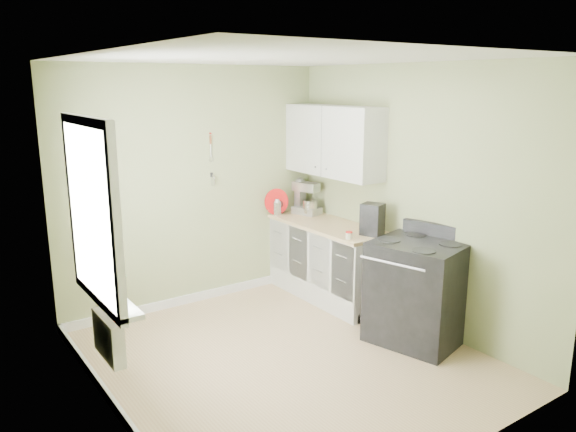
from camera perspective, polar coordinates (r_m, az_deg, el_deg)
floor at (r=5.38m, az=-0.12°, el=-14.46°), size 3.20×3.60×0.02m
ceiling at (r=4.76m, az=-0.13°, el=15.89°), size 3.20×3.60×0.02m
wall_back at (r=6.43m, az=-9.43°, el=2.88°), size 3.20×0.02×2.70m
wall_left at (r=4.21m, az=-18.39°, el=-3.20°), size 0.02×3.60×2.70m
wall_right at (r=5.94m, az=12.70°, el=1.88°), size 0.02×3.60×2.70m
base_cabinets at (r=6.67m, az=4.12°, el=-4.71°), size 0.60×1.60×0.87m
countertop at (r=6.53m, az=4.12°, el=-0.93°), size 0.64×1.60×0.04m
upper_cabinets at (r=6.53m, az=4.62°, el=7.61°), size 0.35×1.40×0.80m
window at (r=4.45m, az=-19.39°, el=0.26°), size 0.06×1.14×1.44m
window_sill at (r=4.66m, az=-17.88°, el=-7.67°), size 0.18×1.14×0.04m
radiator at (r=4.73m, az=-17.76°, el=-11.66°), size 0.12×0.50×0.35m
wall_utensils at (r=6.45m, az=-7.79°, el=4.91°), size 0.02×0.14×0.58m
stove at (r=5.68m, az=12.97°, el=-7.47°), size 0.92×0.99×1.14m
stand_mixer at (r=6.97m, az=1.82°, el=1.74°), size 0.31×0.40×0.44m
kettle at (r=6.93m, az=-1.18°, el=0.96°), size 0.20×0.12×0.20m
coffee_maker at (r=6.06m, az=8.55°, el=-0.42°), size 0.26×0.27×0.34m
red_tray at (r=6.92m, az=-1.17°, el=1.46°), size 0.33×0.08×0.33m
jar at (r=5.90m, az=6.22°, el=-1.94°), size 0.07×0.07×0.08m
plant_a at (r=4.36m, az=-16.87°, el=-6.47°), size 0.20×0.21×0.33m
plant_b at (r=4.58m, az=-17.78°, el=-5.87°), size 0.18×0.19×0.29m
plant_c at (r=5.02m, az=-19.47°, el=-4.30°), size 0.17×0.17×0.29m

